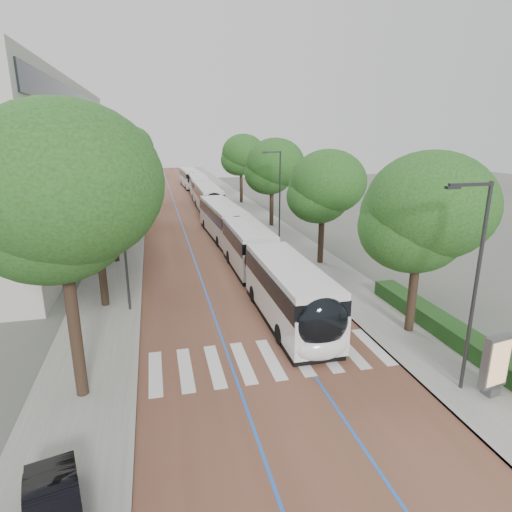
{
  "coord_description": "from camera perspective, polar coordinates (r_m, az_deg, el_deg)",
  "views": [
    {
      "loc": [
        -4.39,
        -15.34,
        9.71
      ],
      "look_at": [
        1.48,
        9.13,
        2.4
      ],
      "focal_mm": 30.0,
      "sensor_mm": 36.0,
      "label": 1
    }
  ],
  "objects": [
    {
      "name": "sidewalk_right",
      "position": [
        57.42,
        -1.35,
        6.51
      ],
      "size": [
        4.0,
        140.0,
        0.12
      ],
      "primitive_type": "cube",
      "color": "gray",
      "rests_on": "ground"
    },
    {
      "name": "kerb_right",
      "position": [
        57.05,
        -3.23,
        6.43
      ],
      "size": [
        0.2,
        140.0,
        0.14
      ],
      "primitive_type": "cube",
      "color": "gray",
      "rests_on": "ground"
    },
    {
      "name": "bus_queued_3",
      "position": [
        79.7,
        -8.77,
        10.18
      ],
      "size": [
        2.86,
        12.46,
        3.2
      ],
      "rotation": [
        0.0,
        0.0,
        0.03
      ],
      "color": "silver",
      "rests_on": "ground"
    },
    {
      "name": "trees_right",
      "position": [
        39.69,
        4.38,
        10.78
      ],
      "size": [
        5.99,
        47.88,
        8.93
      ],
      "color": "black",
      "rests_on": "ground"
    },
    {
      "name": "streetlight_far",
      "position": [
        39.23,
        2.95,
        9.01
      ],
      "size": [
        1.82,
        0.2,
        8.0
      ],
      "color": "#2F2F31",
      "rests_on": "sidewalk_right"
    },
    {
      "name": "bus_queued_1",
      "position": [
        54.43,
        -6.35,
        7.55
      ],
      "size": [
        2.61,
        12.41,
        3.2
      ],
      "rotation": [
        0.0,
        0.0,
        -0.01
      ],
      "color": "silver",
      "rests_on": "ground"
    },
    {
      "name": "lamp_post_left",
      "position": [
        24.06,
        -17.19,
        2.03
      ],
      "size": [
        0.14,
        0.14,
        8.0
      ],
      "primitive_type": "cylinder",
      "color": "#2F2F31",
      "rests_on": "sidewalk_left"
    },
    {
      "name": "hedge",
      "position": [
        22.4,
        25.6,
        -9.73
      ],
      "size": [
        1.2,
        14.0,
        0.8
      ],
      "primitive_type": "cube",
      "color": "#174318",
      "rests_on": "sidewalk_right"
    },
    {
      "name": "bus_queued_2",
      "position": [
        66.9,
        -7.58,
        9.11
      ],
      "size": [
        2.96,
        12.48,
        3.2
      ],
      "rotation": [
        0.0,
        0.0,
        -0.04
      ],
      "color": "silver",
      "rests_on": "ground"
    },
    {
      "name": "ad_panel",
      "position": [
        18.68,
        29.27,
        -12.5
      ],
      "size": [
        1.2,
        0.53,
        2.42
      ],
      "rotation": [
        0.0,
        0.0,
        0.17
      ],
      "color": "#59595B",
      "rests_on": "sidewalk_right"
    },
    {
      "name": "bus_queued_0",
      "position": [
        40.57,
        -4.34,
        4.65
      ],
      "size": [
        3.04,
        12.49,
        3.2
      ],
      "rotation": [
        0.0,
        0.0,
        0.04
      ],
      "color": "silver",
      "rests_on": "ground"
    },
    {
      "name": "sidewalk_left",
      "position": [
        56.26,
        -16.53,
        5.65
      ],
      "size": [
        4.0,
        140.0,
        0.12
      ],
      "primitive_type": "cube",
      "color": "gray",
      "rests_on": "ground"
    },
    {
      "name": "streetlight_near",
      "position": [
        17.24,
        27.01,
        -2.1
      ],
      "size": [
        1.82,
        0.2,
        8.0
      ],
      "color": "#2F2F31",
      "rests_on": "sidewalk_right"
    },
    {
      "name": "zebra_crossing",
      "position": [
        19.54,
        1.96,
        -13.53
      ],
      "size": [
        10.55,
        3.6,
        0.01
      ],
      "color": "silver",
      "rests_on": "ground"
    },
    {
      "name": "trees_left",
      "position": [
        40.56,
        -18.26,
        11.82
      ],
      "size": [
        6.46,
        61.37,
        10.22
      ],
      "color": "black",
      "rests_on": "ground"
    },
    {
      "name": "lane_line_left",
      "position": [
        56.25,
        -10.5,
        6.01
      ],
      "size": [
        0.12,
        126.0,
        0.01
      ],
      "primitive_type": "cube",
      "color": "blue",
      "rests_on": "road"
    },
    {
      "name": "ground",
      "position": [
        18.68,
        2.19,
        -15.14
      ],
      "size": [
        160.0,
        160.0,
        0.0
      ],
      "primitive_type": "plane",
      "color": "#51544C",
      "rests_on": "ground"
    },
    {
      "name": "lane_line_right",
      "position": [
        56.5,
        -7.24,
        6.19
      ],
      "size": [
        0.12,
        126.0,
        0.01
      ],
      "primitive_type": "cube",
      "color": "blue",
      "rests_on": "road"
    },
    {
      "name": "lead_bus",
      "position": [
        25.91,
        1.75,
        -1.99
      ],
      "size": [
        2.65,
        18.41,
        3.2
      ],
      "rotation": [
        0.0,
        0.0,
        0.01
      ],
      "color": "black",
      "rests_on": "ground"
    },
    {
      "name": "road",
      "position": [
        56.35,
        -8.87,
        6.09
      ],
      "size": [
        11.0,
        140.0,
        0.02
      ],
      "primitive_type": "cube",
      "color": "brown",
      "rests_on": "ground"
    },
    {
      "name": "kerb_left",
      "position": [
        56.19,
        -14.59,
        5.78
      ],
      "size": [
        0.2,
        140.0,
        0.14
      ],
      "primitive_type": "cube",
      "color": "gray",
      "rests_on": "ground"
    }
  ]
}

